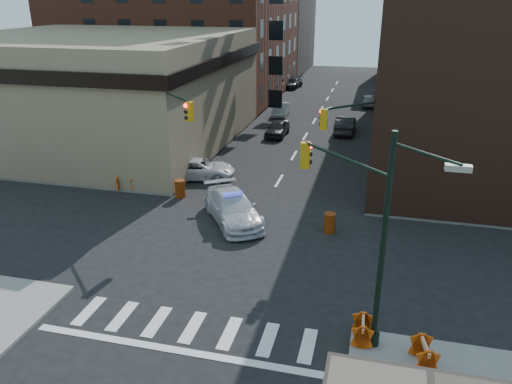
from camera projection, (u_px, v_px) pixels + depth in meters
The scene contains 27 objects.
ground at pixel (240, 247), 25.47m from camera, with size 140.00×140.00×0.00m, color black.
sidewalk_nw at pixel (130, 100), 60.12m from camera, with size 34.00×54.50×0.15m, color gray.
bank_building at pixel (100, 89), 42.49m from camera, with size 22.00×22.00×9.00m, color #857457.
commercial_row_ne at pixel (469, 61), 40.25m from camera, with size 14.00×34.00×14.00m, color #46281C.
filler_nw at pixel (248, 20), 81.99m from camera, with size 20.00×18.00×16.00m, color brown.
filler_ne at pixel (440, 38), 72.40m from camera, with size 16.00×16.00×12.00m, color brown.
signal_pole_se at pixel (362, 222), 17.43m from camera, with size 5.40×5.27×8.00m.
signal_pole_nw at pixel (170, 131), 29.99m from camera, with size 3.58×3.67×8.00m.
signal_pole_ne at pixel (368, 145), 27.38m from camera, with size 3.67×3.58×8.00m.
tree_ne_near at pixel (394, 94), 45.94m from camera, with size 3.00×3.00×4.85m.
tree_ne_far at pixel (393, 80), 53.15m from camera, with size 3.00×3.00×4.85m.
police_car at pixel (233, 208), 28.07m from camera, with size 2.30×5.65×1.64m, color silver.
pickup at pixel (199, 169), 34.75m from camera, with size 2.29×4.97×1.38m, color silver.
parked_car_wnear at pixel (277, 128), 45.12m from camera, with size 1.68×4.18×1.42m, color black.
parked_car_wfar at pixel (281, 109), 52.69m from camera, with size 1.41×4.06×1.34m, color gray.
parked_car_wdeep at pixel (293, 83), 68.26m from camera, with size 1.88×4.63×1.34m, color black.
parked_car_enear at pixel (345, 125), 46.05m from camera, with size 1.66×4.76×1.57m, color black.
parked_car_efar at pixel (368, 100), 57.20m from camera, with size 1.59×3.95×1.35m, color gray.
pedestrian_a at pixel (167, 163), 35.06m from camera, with size 0.60×0.39×1.64m, color black.
pedestrian_b at pixel (133, 173), 32.81m from camera, with size 0.87×0.68×1.79m, color black.
pedestrian_c at pixel (121, 174), 32.69m from camera, with size 1.04×0.43×1.77m, color black.
barrel_road at pixel (330, 223), 26.85m from camera, with size 0.63×0.63×1.12m, color red.
barrel_bank at pixel (180, 189), 31.54m from camera, with size 0.64×0.64×1.13m, color #E5440A.
barricade_se_a at pixel (362, 330), 18.23m from camera, with size 1.18×0.59×0.88m, color #E5490A, non-canonical shape.
barricade_se_b at pixel (424, 354), 17.03m from camera, with size 1.19×0.60×0.90m, color #C24409, non-canonical shape.
barricade_nw_a at pixel (125, 182), 32.48m from camera, with size 1.23×0.62×0.92m, color #DD530A, non-canonical shape.
barricade_nw_b at pixel (144, 172), 34.39m from camera, with size 1.22×0.61×0.92m, color #C75809, non-canonical shape.
Camera 1 is at (6.25, -21.75, 12.05)m, focal length 35.00 mm.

